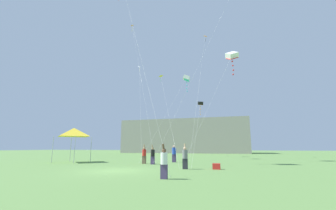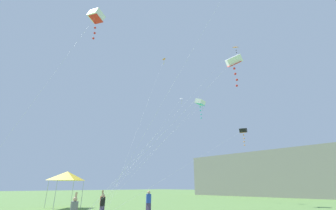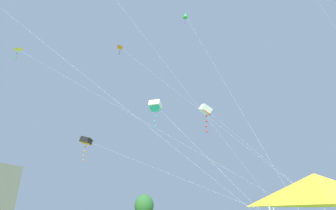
# 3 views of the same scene
# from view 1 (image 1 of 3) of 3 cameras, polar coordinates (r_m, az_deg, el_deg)

# --- Properties ---
(ground_plane) EXTENTS (220.00, 220.00, 0.00)m
(ground_plane) POSITION_cam_1_polar(r_m,az_deg,el_deg) (15.87, -13.39, -15.95)
(ground_plane) COLOR #5B8442
(distant_building) EXTENTS (34.78, 12.13, 9.17)m
(distant_building) POSITION_cam_1_polar(r_m,az_deg,el_deg) (65.56, 4.41, -8.01)
(distant_building) COLOR gray
(distant_building) RESTS_ON ground
(tree_far_right) EXTENTS (5.36, 4.83, 8.09)m
(tree_far_right) POSITION_cam_1_polar(r_m,az_deg,el_deg) (73.52, -7.53, -7.74)
(tree_far_right) COLOR brown
(tree_far_right) RESTS_ON ground
(festival_tent) EXTENTS (2.95, 2.95, 3.58)m
(festival_tent) POSITION_cam_1_polar(r_m,az_deg,el_deg) (26.15, -22.81, -6.41)
(festival_tent) COLOR #B7B7BC
(festival_tent) RESTS_ON ground
(cooler_box) EXTENTS (0.53, 0.35, 0.41)m
(cooler_box) POSITION_cam_1_polar(r_m,az_deg,el_deg) (16.77, 12.21, -14.99)
(cooler_box) COLOR red
(cooler_box) RESTS_ON ground
(person_blue_shirt) EXTENTS (0.41, 0.41, 1.73)m
(person_blue_shirt) POSITION_cam_1_polar(r_m,az_deg,el_deg) (24.08, 1.55, -12.12)
(person_blue_shirt) COLOR #473860
(person_blue_shirt) RESTS_ON ground
(person_black_shirt) EXTENTS (0.36, 0.36, 1.76)m
(person_black_shirt) POSITION_cam_1_polar(r_m,az_deg,el_deg) (21.13, -3.91, -12.51)
(person_black_shirt) COLOR #473860
(person_black_shirt) RESTS_ON ground
(person_grey_shirt) EXTENTS (0.37, 0.37, 1.80)m
(person_grey_shirt) POSITION_cam_1_polar(r_m,az_deg,el_deg) (16.58, 4.35, -12.94)
(person_grey_shirt) COLOR #282833
(person_grey_shirt) RESTS_ON ground
(person_white_shirt) EXTENTS (0.35, 0.35, 1.70)m
(person_white_shirt) POSITION_cam_1_polar(r_m,az_deg,el_deg) (11.45, -1.02, -14.21)
(person_white_shirt) COLOR #473860
(person_white_shirt) RESTS_ON ground
(person_red_shirt) EXTENTS (0.37, 0.37, 1.79)m
(person_red_shirt) POSITION_cam_1_polar(r_m,az_deg,el_deg) (22.02, -6.07, -12.36)
(person_red_shirt) COLOR brown
(person_red_shirt) RESTS_ON ground
(kite_white_box_1) EXTENTS (4.90, 12.19, 13.62)m
(kite_white_box_1) POSITION_cam_1_polar(r_m,az_deg,el_deg) (29.84, 15.93, 11.91)
(kite_white_box_1) COLOR silver
(kite_white_box_1) RESTS_ON ground
(kite_yellow_delta_3) EXTENTS (9.74, 24.26, 15.58)m
(kite_yellow_delta_3) POSITION_cam_1_polar(r_m,az_deg,el_deg) (43.90, -1.82, 7.14)
(kite_yellow_delta_3) COLOR silver
(kite_yellow_delta_3) RESTS_ON ground
(kite_black_box_4) EXTENTS (2.81, 22.61, 9.52)m
(kite_black_box_4) POSITION_cam_1_polar(r_m,az_deg,el_deg) (39.56, 8.23, 0.36)
(kite_black_box_4) COLOR silver
(kite_black_box_4) RESTS_ON ground
(kite_orange_delta_5) EXTENTS (10.24, 14.93, 23.93)m
(kite_orange_delta_5) POSITION_cam_1_polar(r_m,az_deg,el_deg) (43.46, -9.01, 18.69)
(kite_orange_delta_5) COLOR silver
(kite_orange_delta_5) RESTS_ON ground
(kite_white_box_6) EXTENTS (3.25, 10.88, 11.79)m
(kite_white_box_6) POSITION_cam_1_polar(r_m,az_deg,el_deg) (32.68, 4.72, 6.72)
(kite_white_box_6) COLOR silver
(kite_white_box_6) RESTS_ON ground
(kite_white_delta_7) EXTENTS (9.35, 19.85, 17.75)m
(kite_white_delta_7) POSITION_cam_1_polar(r_m,az_deg,el_deg) (45.26, -7.25, 9.26)
(kite_white_delta_7) COLOR silver
(kite_white_delta_7) RESTS_ON ground
(kite_orange_delta_8) EXTENTS (1.18, 20.91, 20.83)m
(kite_orange_delta_8) POSITION_cam_1_polar(r_m,az_deg,el_deg) (40.85, 9.41, 16.69)
(kite_orange_delta_8) COLOR silver
(kite_orange_delta_8) RESTS_ON ground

